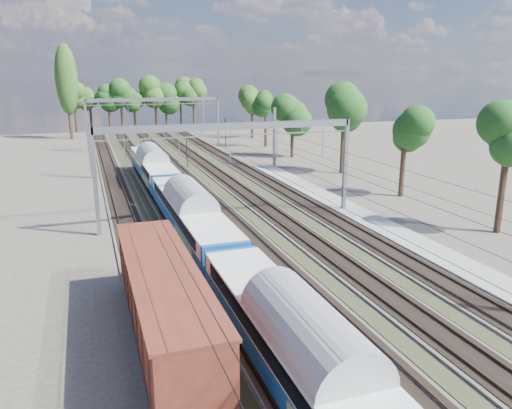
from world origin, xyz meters
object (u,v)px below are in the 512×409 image
object	(u,v)px
signal_far	(226,129)
freight_boxcar	(164,299)
worker	(152,142)
emu_train	(192,210)
signal_near	(187,144)

from	to	relation	value
signal_far	freight_boxcar	bearing A→B (deg)	-121.55
freight_boxcar	signal_far	world-z (taller)	signal_far
worker	signal_far	distance (m)	14.40
emu_train	freight_boxcar	xyz separation A→B (m)	(-4.50, -14.81, -0.28)
signal_near	signal_far	world-z (taller)	signal_near
emu_train	worker	distance (m)	56.42
signal_near	signal_far	bearing A→B (deg)	58.67
signal_near	freight_boxcar	bearing A→B (deg)	-102.10
worker	signal_near	xyz separation A→B (m)	(1.80, -23.90, 2.70)
freight_boxcar	worker	world-z (taller)	freight_boxcar
freight_boxcar	worker	distance (m)	71.60
emu_train	signal_far	distance (m)	51.74
signal_near	signal_far	xyz separation A→B (m)	(10.40, 16.71, -0.07)
freight_boxcar	signal_far	bearing A→B (deg)	71.82
worker	signal_far	size ratio (longest dim) A/B	0.30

